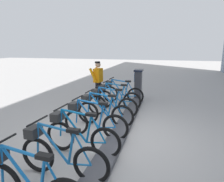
{
  "coord_description": "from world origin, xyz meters",
  "views": [
    {
      "loc": [
        -1.07,
        4.59,
        2.25
      ],
      "look_at": [
        0.5,
        -1.22,
        0.9
      ],
      "focal_mm": 31.86,
      "sensor_mm": 36.0,
      "label": 1
    }
  ],
  "objects_px": {
    "bike_docked_0": "(121,93)",
    "bike_docked_6": "(59,154)",
    "bike_docked_3": "(102,111)",
    "payment_kiosk": "(138,84)",
    "bike_docked_4": "(92,121)",
    "bike_docked_5": "(79,135)",
    "bike_docked_2": "(110,104)",
    "bike_docked_1": "(116,97)",
    "worker_near_rack": "(98,80)"
  },
  "relations": [
    {
      "from": "bike_docked_0",
      "to": "bike_docked_3",
      "type": "bearing_deg",
      "value": 90.0
    },
    {
      "from": "worker_near_rack",
      "to": "bike_docked_3",
      "type": "bearing_deg",
      "value": 111.62
    },
    {
      "from": "payment_kiosk",
      "to": "bike_docked_0",
      "type": "bearing_deg",
      "value": 58.19
    },
    {
      "from": "bike_docked_4",
      "to": "worker_near_rack",
      "type": "bearing_deg",
      "value": -73.43
    },
    {
      "from": "bike_docked_4",
      "to": "bike_docked_6",
      "type": "distance_m",
      "value": 1.62
    },
    {
      "from": "payment_kiosk",
      "to": "bike_docked_6",
      "type": "xyz_separation_m",
      "value": [
        0.57,
        5.8,
        -0.24
      ]
    },
    {
      "from": "bike_docked_1",
      "to": "bike_docked_6",
      "type": "bearing_deg",
      "value": 90.0
    },
    {
      "from": "bike_docked_0",
      "to": "bike_docked_5",
      "type": "bearing_deg",
      "value": 90.0
    },
    {
      "from": "bike_docked_5",
      "to": "bike_docked_6",
      "type": "bearing_deg",
      "value": 90.0
    },
    {
      "from": "bike_docked_1",
      "to": "bike_docked_2",
      "type": "distance_m",
      "value": 0.81
    },
    {
      "from": "bike_docked_6",
      "to": "payment_kiosk",
      "type": "bearing_deg",
      "value": -95.63
    },
    {
      "from": "bike_docked_3",
      "to": "bike_docked_5",
      "type": "bearing_deg",
      "value": 90.0
    },
    {
      "from": "bike_docked_4",
      "to": "bike_docked_5",
      "type": "xyz_separation_m",
      "value": [
        0.0,
        0.81,
        0.0
      ]
    },
    {
      "from": "bike_docked_0",
      "to": "bike_docked_6",
      "type": "height_order",
      "value": "same"
    },
    {
      "from": "bike_docked_6",
      "to": "bike_docked_4",
      "type": "bearing_deg",
      "value": -90.0
    },
    {
      "from": "payment_kiosk",
      "to": "bike_docked_1",
      "type": "height_order",
      "value": "payment_kiosk"
    },
    {
      "from": "bike_docked_2",
      "to": "worker_near_rack",
      "type": "height_order",
      "value": "worker_near_rack"
    },
    {
      "from": "payment_kiosk",
      "to": "bike_docked_1",
      "type": "relative_size",
      "value": 0.74
    },
    {
      "from": "bike_docked_1",
      "to": "bike_docked_2",
      "type": "relative_size",
      "value": 1.0
    },
    {
      "from": "bike_docked_1",
      "to": "bike_docked_3",
      "type": "bearing_deg",
      "value": 90.0
    },
    {
      "from": "bike_docked_4",
      "to": "payment_kiosk",
      "type": "bearing_deg",
      "value": -97.8
    },
    {
      "from": "bike_docked_2",
      "to": "bike_docked_0",
      "type": "bearing_deg",
      "value": -90.0
    },
    {
      "from": "payment_kiosk",
      "to": "bike_docked_3",
      "type": "bearing_deg",
      "value": 80.34
    },
    {
      "from": "payment_kiosk",
      "to": "worker_near_rack",
      "type": "xyz_separation_m",
      "value": [
        1.54,
        0.91,
        0.24
      ]
    },
    {
      "from": "bike_docked_5",
      "to": "bike_docked_6",
      "type": "relative_size",
      "value": 1.0
    },
    {
      "from": "bike_docked_3",
      "to": "bike_docked_5",
      "type": "xyz_separation_m",
      "value": [
        0.0,
        1.62,
        0.0
      ]
    },
    {
      "from": "bike_docked_6",
      "to": "bike_docked_0",
      "type": "bearing_deg",
      "value": -90.0
    },
    {
      "from": "bike_docked_1",
      "to": "bike_docked_4",
      "type": "distance_m",
      "value": 2.44
    },
    {
      "from": "worker_near_rack",
      "to": "bike_docked_5",
      "type": "bearing_deg",
      "value": 103.4
    },
    {
      "from": "bike_docked_2",
      "to": "bike_docked_6",
      "type": "height_order",
      "value": "same"
    },
    {
      "from": "bike_docked_2",
      "to": "worker_near_rack",
      "type": "relative_size",
      "value": 1.04
    },
    {
      "from": "bike_docked_0",
      "to": "worker_near_rack",
      "type": "distance_m",
      "value": 1.08
    },
    {
      "from": "bike_docked_0",
      "to": "bike_docked_1",
      "type": "bearing_deg",
      "value": 90.0
    },
    {
      "from": "bike_docked_2",
      "to": "bike_docked_1",
      "type": "bearing_deg",
      "value": -90.0
    },
    {
      "from": "bike_docked_5",
      "to": "bike_docked_2",
      "type": "bearing_deg",
      "value": -90.0
    },
    {
      "from": "bike_docked_1",
      "to": "bike_docked_4",
      "type": "bearing_deg",
      "value": 90.0
    },
    {
      "from": "bike_docked_6",
      "to": "bike_docked_5",
      "type": "bearing_deg",
      "value": -90.0
    },
    {
      "from": "bike_docked_2",
      "to": "worker_near_rack",
      "type": "xyz_separation_m",
      "value": [
        0.97,
        -1.64,
        0.48
      ]
    },
    {
      "from": "bike_docked_2",
      "to": "bike_docked_6",
      "type": "distance_m",
      "value": 3.25
    },
    {
      "from": "worker_near_rack",
      "to": "bike_docked_6",
      "type": "bearing_deg",
      "value": 101.23
    },
    {
      "from": "bike_docked_0",
      "to": "bike_docked_2",
      "type": "relative_size",
      "value": 1.0
    },
    {
      "from": "bike_docked_5",
      "to": "bike_docked_4",
      "type": "bearing_deg",
      "value": -90.0
    },
    {
      "from": "payment_kiosk",
      "to": "bike_docked_0",
      "type": "xyz_separation_m",
      "value": [
        0.57,
        0.92,
        -0.24
      ]
    },
    {
      "from": "bike_docked_0",
      "to": "bike_docked_4",
      "type": "relative_size",
      "value": 1.0
    },
    {
      "from": "payment_kiosk",
      "to": "bike_docked_1",
      "type": "bearing_deg",
      "value": 71.75
    },
    {
      "from": "payment_kiosk",
      "to": "worker_near_rack",
      "type": "distance_m",
      "value": 1.81
    },
    {
      "from": "bike_docked_3",
      "to": "worker_near_rack",
      "type": "distance_m",
      "value": 2.68
    },
    {
      "from": "bike_docked_6",
      "to": "worker_near_rack",
      "type": "height_order",
      "value": "worker_near_rack"
    },
    {
      "from": "payment_kiosk",
      "to": "bike_docked_6",
      "type": "distance_m",
      "value": 5.83
    },
    {
      "from": "bike_docked_5",
      "to": "bike_docked_6",
      "type": "distance_m",
      "value": 0.81
    }
  ]
}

